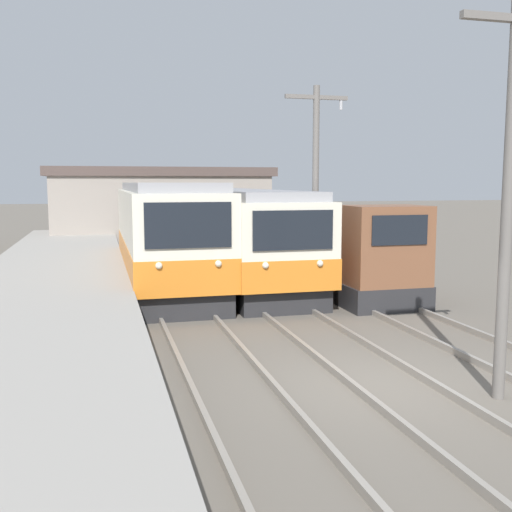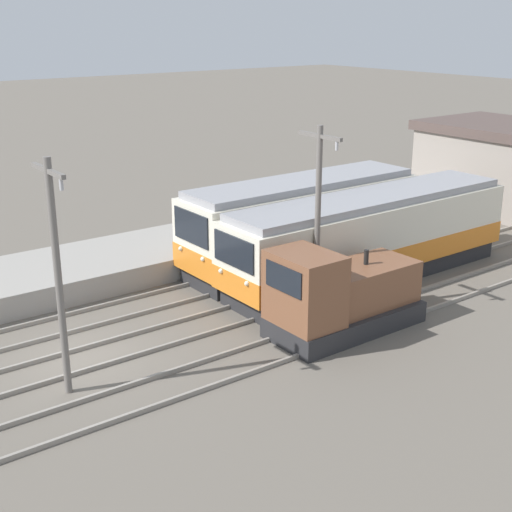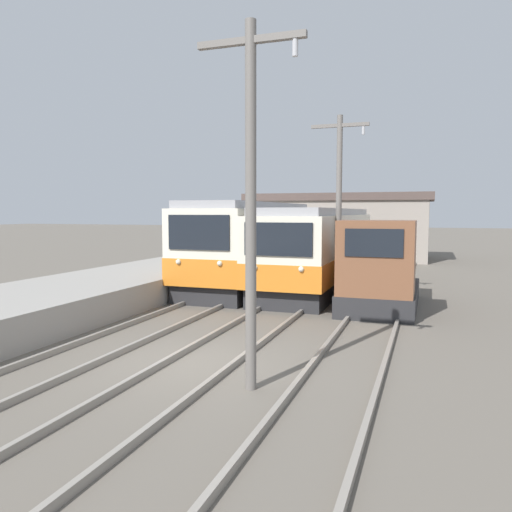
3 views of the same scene
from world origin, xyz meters
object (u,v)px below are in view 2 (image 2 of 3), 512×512
shunting_locomotive (339,297)px  catenary_mast_near (58,270)px  catenary_mast_mid (318,215)px  commuter_train_left (302,226)px  commuter_train_center (369,240)px

shunting_locomotive → catenary_mast_near: size_ratio=0.81×
catenary_mast_mid → commuter_train_left: bearing=145.3°
shunting_locomotive → catenary_mast_mid: (-1.49, 0.29, 2.40)m
commuter_train_center → catenary_mast_near: size_ratio=1.99×
commuter_train_center → catenary_mast_near: bearing=-83.5°
shunting_locomotive → catenary_mast_near: (-1.49, -8.76, 2.40)m
commuter_train_center → catenary_mast_near: 13.39m
shunting_locomotive → catenary_mast_near: bearing=-99.7°
commuter_train_left → catenary_mast_near: bearing=-70.3°
commuter_train_center → catenary_mast_mid: 4.80m
shunting_locomotive → catenary_mast_mid: catenary_mast_mid is taller
commuter_train_left → shunting_locomotive: commuter_train_left is taller
commuter_train_left → shunting_locomotive: 6.68m
commuter_train_left → catenary_mast_mid: size_ratio=1.63×
catenary_mast_mid → commuter_train_center: bearing=110.2°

